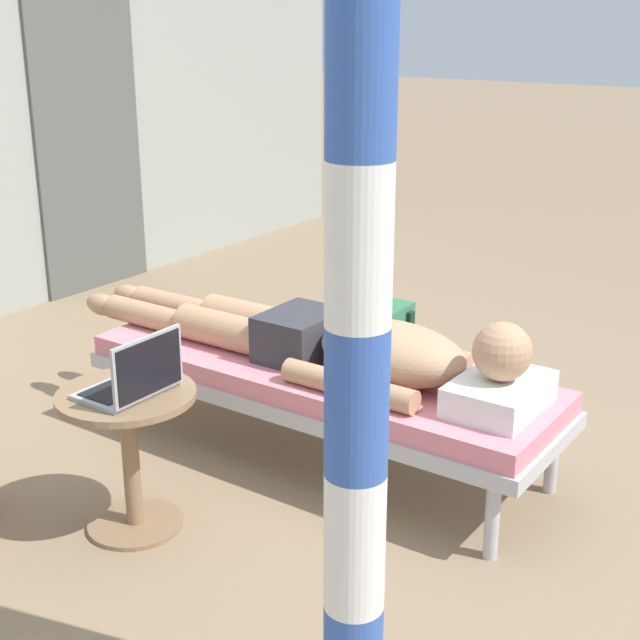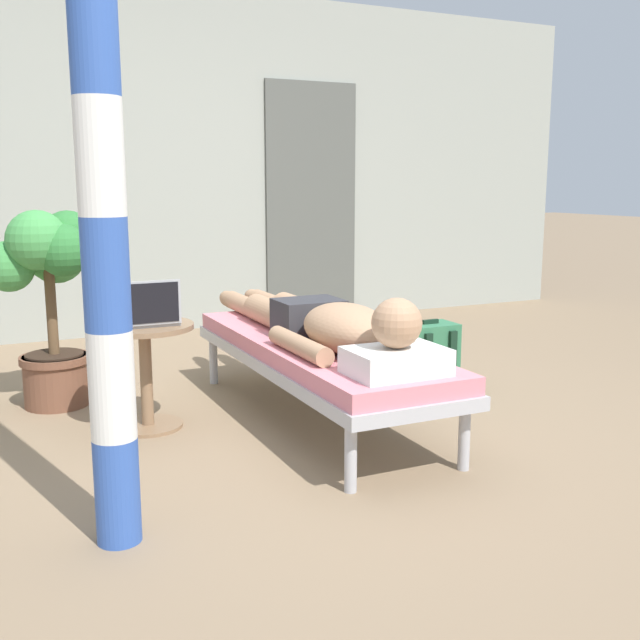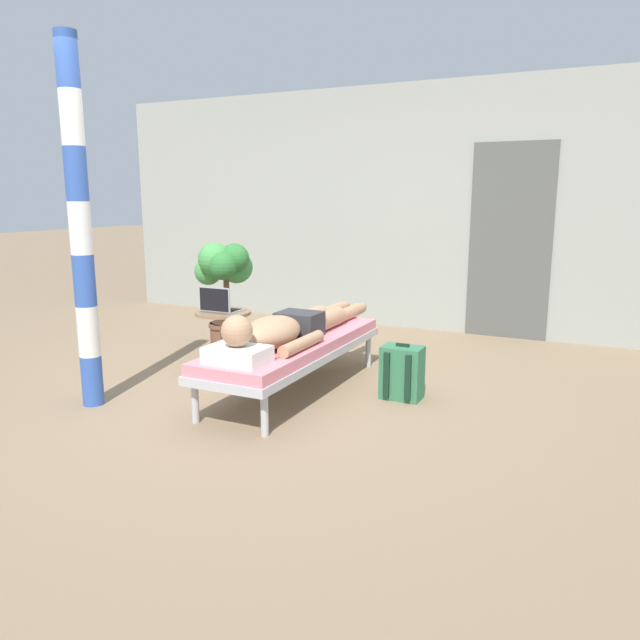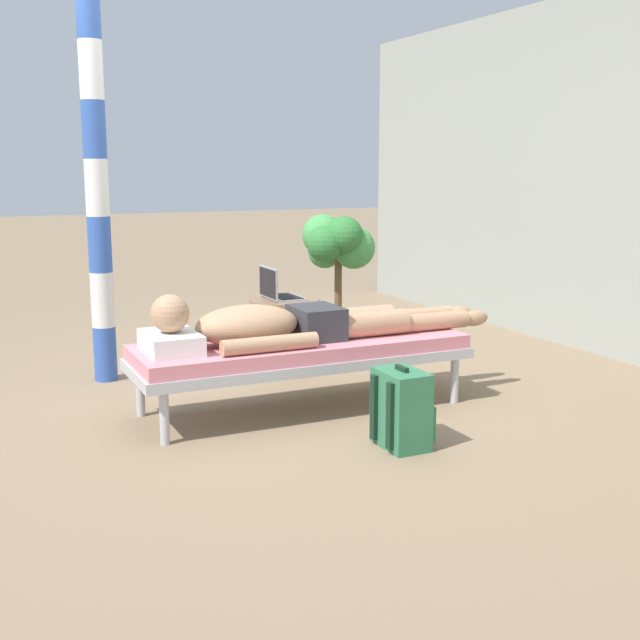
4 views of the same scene
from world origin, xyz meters
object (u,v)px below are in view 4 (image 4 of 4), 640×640
Objects in this scene: potted_plant at (337,263)px; person_reclining at (286,325)px; side_table at (285,323)px; backpack at (402,409)px; porch_post at (97,188)px; lounge_chair at (302,352)px; laptop at (278,291)px.

person_reclining is at bearing -37.45° from potted_plant.
person_reclining reaches higher than side_table.
backpack is 2.52m from porch_post.
lounge_chair is 4.69× the size of backpack.
side_table is 0.49× the size of potted_plant.
laptop reaches higher than lounge_chair.
potted_plant is at bearing 122.65° from side_table.
side_table is 0.23m from laptop.
backpack reaches higher than lounge_chair.
side_table reaches higher than backpack.
laptop is at bearing -179.47° from backpack.
porch_post is at bearing -107.07° from side_table.
backpack is at bearing 0.53° from laptop.
person_reclining is 7.00× the size of laptop.
laptop is (-0.82, 0.28, 0.07)m from person_reclining.
potted_plant is at bearing 142.55° from person_reclining.
person_reclining is 4.15× the size of side_table.
person_reclining is 0.90m from side_table.
person_reclining is at bearing 35.16° from porch_post.
potted_plant is (-1.19, 0.91, 0.19)m from person_reclining.
backpack is 0.17× the size of porch_post.
potted_plant is 0.42× the size of porch_post.
porch_post is at bearing -150.58° from backpack.
person_reclining is at bearing -160.10° from backpack.
person_reclining is (0.00, -0.10, 0.17)m from lounge_chair.
side_table is 1.64m from backpack.
potted_plant is (-0.37, 0.58, 0.35)m from side_table.
lounge_chair is 0.92× the size of person_reclining.
porch_post is at bearing -141.83° from lounge_chair.
porch_post is at bearing -144.84° from person_reclining.
porch_post is (-1.99, -1.12, 1.08)m from backpack.
laptop reaches higher than side_table.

